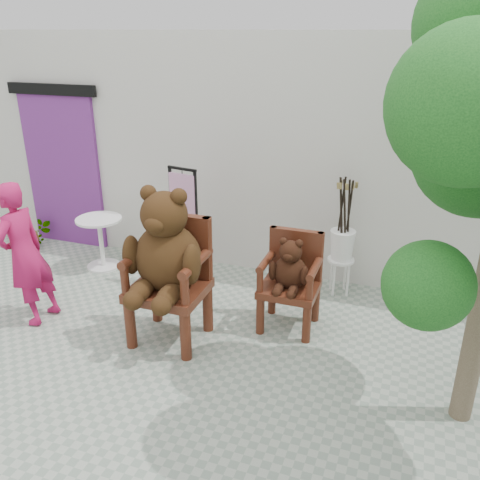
{
  "coord_description": "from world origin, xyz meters",
  "views": [
    {
      "loc": [
        1.8,
        -3.32,
        3.0
      ],
      "look_at": [
        0.15,
        1.33,
        0.95
      ],
      "focal_mm": 38.0,
      "sensor_mm": 36.0,
      "label": 1
    }
  ],
  "objects": [
    {
      "name": "ground_plane",
      "position": [
        0.0,
        0.0,
        0.0
      ],
      "size": [
        60.0,
        60.0,
        0.0
      ],
      "primitive_type": "plane",
      "color": "gray",
      "rests_on": "ground"
    },
    {
      "name": "display_stand",
      "position": [
        -0.77,
        1.89,
        0.58
      ],
      "size": [
        0.51,
        0.43,
        1.51
      ],
      "rotation": [
        0.0,
        0.0,
        -0.18
      ],
      "color": "black",
      "rests_on": "ground"
    },
    {
      "name": "doorway",
      "position": [
        -3.0,
        2.58,
        1.16
      ],
      "size": [
        1.4,
        0.11,
        2.33
      ],
      "color": "#6A2878",
      "rests_on": "ground"
    },
    {
      "name": "chair_small",
      "position": [
        0.7,
        1.38,
        0.63
      ],
      "size": [
        0.6,
        0.56,
        1.05
      ],
      "color": "#3D180D",
      "rests_on": "ground"
    },
    {
      "name": "chair_big",
      "position": [
        -0.4,
        0.73,
        0.92
      ],
      "size": [
        0.81,
        0.86,
        1.65
      ],
      "color": "#3D180D",
      "rests_on": "ground"
    },
    {
      "name": "back_wall",
      "position": [
        0.0,
        3.1,
        1.5
      ],
      "size": [
        9.0,
        1.0,
        3.0
      ],
      "primitive_type": "cube",
      "color": "beige",
      "rests_on": "ground"
    },
    {
      "name": "person",
      "position": [
        -2.03,
        0.57,
        0.78
      ],
      "size": [
        0.39,
        0.58,
        1.56
      ],
      "primitive_type": "imported",
      "rotation": [
        0.0,
        0.0,
        -1.61
      ],
      "color": "#AB154D",
      "rests_on": "ground"
    },
    {
      "name": "stool_bucket",
      "position": [
        1.09,
        2.3,
        0.64
      ],
      "size": [
        0.32,
        0.32,
        1.45
      ],
      "rotation": [
        0.0,
        0.0,
        0.34
      ],
      "color": "white",
      "rests_on": "ground"
    },
    {
      "name": "potted_plant",
      "position": [
        -3.4,
        2.2,
        0.23
      ],
      "size": [
        0.47,
        0.43,
        0.47
      ],
      "primitive_type": "imported",
      "rotation": [
        0.0,
        0.0,
        0.16
      ],
      "color": "#113F14",
      "rests_on": "ground"
    },
    {
      "name": "cafe_table",
      "position": [
        -2.05,
        1.96,
        0.44
      ],
      "size": [
        0.6,
        0.6,
        0.7
      ],
      "rotation": [
        0.0,
        0.0,
        0.31
      ],
      "color": "white",
      "rests_on": "ground"
    }
  ]
}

